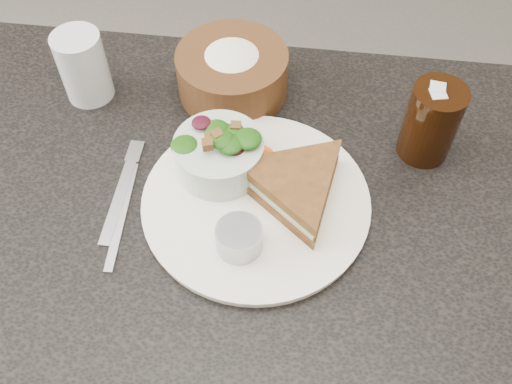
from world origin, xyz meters
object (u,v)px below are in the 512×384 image
object	(u,v)px
sandwich	(295,186)
bread_basket	(232,67)
cola_glass	(432,119)
dining_table	(245,323)
salad_bowl	(219,150)
dressing_ramekin	(239,238)
dinner_plate	(256,202)
water_glass	(83,66)

from	to	relation	value
sandwich	bread_basket	xyz separation A→B (m)	(-0.12, 0.21, 0.01)
sandwich	cola_glass	size ratio (longest dim) A/B	1.37
sandwich	bread_basket	distance (m)	0.24
dining_table	salad_bowl	world-z (taller)	salad_bowl
dining_table	cola_glass	xyz separation A→B (m)	(0.25, 0.14, 0.44)
sandwich	bread_basket	world-z (taller)	bread_basket
sandwich	dressing_ramekin	world-z (taller)	sandwich
salad_bowl	dressing_ramekin	distance (m)	0.13
bread_basket	salad_bowl	bearing A→B (deg)	-87.34
dining_table	salad_bowl	size ratio (longest dim) A/B	8.09
dressing_ramekin	cola_glass	xyz separation A→B (m)	(0.24, 0.20, 0.03)
dinner_plate	cola_glass	world-z (taller)	cola_glass
salad_bowl	cola_glass	size ratio (longest dim) A/B	0.96
dinner_plate	salad_bowl	size ratio (longest dim) A/B	2.47
cola_glass	dining_table	bearing A→B (deg)	-150.09
bread_basket	cola_glass	xyz separation A→B (m)	(0.29, -0.09, 0.02)
dinner_plate	cola_glass	distance (m)	0.27
bread_basket	cola_glass	world-z (taller)	cola_glass
bread_basket	water_glass	xyz separation A→B (m)	(-0.22, -0.04, 0.01)
dinner_plate	bread_basket	distance (m)	0.23
dining_table	water_glass	xyz separation A→B (m)	(-0.27, 0.20, 0.43)
salad_bowl	dressing_ramekin	bearing A→B (deg)	-69.82
dining_table	bread_basket	distance (m)	0.49
dining_table	sandwich	distance (m)	0.42
bread_basket	water_glass	world-z (taller)	water_glass
dining_table	salad_bowl	distance (m)	0.43
salad_bowl	sandwich	bearing A→B (deg)	-19.13
dinner_plate	cola_glass	size ratio (longest dim) A/B	2.36
water_glass	dining_table	bearing A→B (deg)	-36.03
dining_table	dressing_ramekin	size ratio (longest dim) A/B	16.74
cola_glass	dinner_plate	bearing A→B (deg)	-150.50
salad_bowl	bread_basket	size ratio (longest dim) A/B	0.72
sandwich	salad_bowl	world-z (taller)	salad_bowl
dining_table	sandwich	bearing A→B (deg)	19.59
sandwich	salad_bowl	distance (m)	0.12
water_glass	sandwich	bearing A→B (deg)	-26.73
sandwich	water_glass	xyz separation A→B (m)	(-0.34, 0.17, 0.02)
sandwich	salad_bowl	bearing A→B (deg)	-159.90
dining_table	bread_basket	size ratio (longest dim) A/B	5.80
dinner_plate	sandwich	distance (m)	0.06
water_glass	dressing_ramekin	bearing A→B (deg)	-42.94
dinner_plate	dressing_ramekin	world-z (taller)	dressing_ramekin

